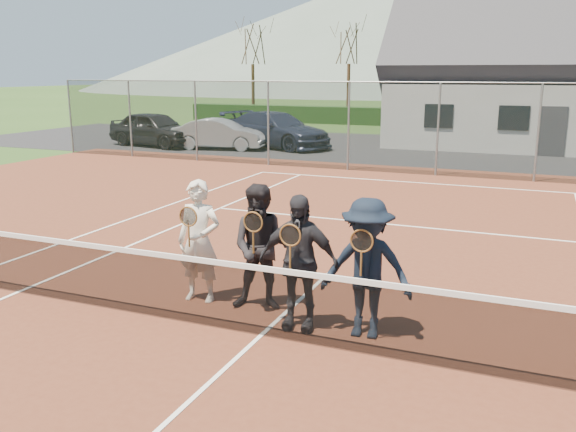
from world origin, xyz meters
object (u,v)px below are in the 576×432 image
at_px(player_a, 199,241).
at_px(player_d, 367,268).
at_px(tennis_net, 261,298).
at_px(player_c, 298,262).
at_px(clubhouse, 571,56).
at_px(player_b, 262,247).
at_px(car_b, 220,134).
at_px(car_a, 155,129).
at_px(car_c, 276,130).

xyz_separation_m(player_a, player_d, (2.58, -0.28, -0.00)).
height_order(tennis_net, player_d, player_d).
bearing_deg(tennis_net, player_c, 53.01).
height_order(clubhouse, player_a, clubhouse).
bearing_deg(player_b, car_b, 120.54).
relative_size(tennis_net, player_a, 6.49).
relative_size(car_a, car_b, 1.15).
distance_m(player_a, player_b, 0.98).
xyz_separation_m(car_b, player_d, (11.13, -16.48, 0.25)).
xyz_separation_m(car_a, tennis_net, (13.25, -16.92, -0.25)).
bearing_deg(player_d, tennis_net, -156.65).
bearing_deg(car_c, player_d, -133.72).
relative_size(car_c, player_d, 3.03).
bearing_deg(car_c, car_a, 126.41).
bearing_deg(player_d, clubhouse, 83.25).
bearing_deg(player_b, tennis_net, -66.10).
relative_size(car_a, car_c, 0.85).
relative_size(car_b, player_c, 2.25).
height_order(car_a, car_b, car_a).
bearing_deg(car_b, clubhouse, -73.20).
xyz_separation_m(player_a, player_b, (0.98, 0.06, -0.00)).
xyz_separation_m(tennis_net, clubhouse, (4.00, 24.00, 3.45)).
height_order(clubhouse, player_b, clubhouse).
distance_m(car_a, tennis_net, 21.49).
relative_size(tennis_net, clubhouse, 0.75).
bearing_deg(car_b, tennis_net, -159.66).
xyz_separation_m(car_c, clubhouse, (11.92, 5.45, 3.20)).
relative_size(car_a, player_b, 2.57).
relative_size(car_a, player_a, 2.57).
bearing_deg(player_a, player_b, 3.74).
distance_m(car_c, tennis_net, 20.17).
relative_size(car_c, player_b, 3.03).
relative_size(tennis_net, player_d, 6.49).
relative_size(clubhouse, player_c, 8.67).
bearing_deg(player_a, car_c, 110.28).
bearing_deg(player_d, car_a, 131.43).
height_order(car_b, player_c, player_c).
distance_m(player_b, player_c, 0.84).
distance_m(car_b, tennis_net, 19.69).
distance_m(car_b, player_c, 19.48).
relative_size(player_a, player_d, 1.00).
bearing_deg(player_c, car_a, 129.49).
height_order(car_b, clubhouse, clubhouse).
relative_size(car_b, player_a, 2.25).
distance_m(clubhouse, player_d, 23.83).
bearing_deg(clubhouse, player_d, -96.75).
bearing_deg(player_d, player_c, -174.40).
bearing_deg(player_c, player_d, 5.60).
distance_m(car_c, player_d, 20.21).
height_order(player_b, player_c, same).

